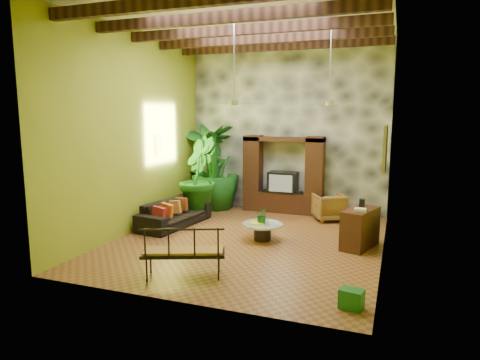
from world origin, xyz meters
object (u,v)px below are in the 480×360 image
at_px(ceiling_fan_front, 234,93).
at_px(ceiling_fan_back, 329,95).
at_px(iron_bench, 181,250).
at_px(sofa, 175,213).
at_px(coffee_table, 262,229).
at_px(tall_plant_a, 207,164).
at_px(side_console, 360,228).
at_px(green_bin, 352,299).
at_px(tall_plant_b, 197,177).
at_px(entertainment_center, 283,180).
at_px(wicker_armchair, 329,207).
at_px(tall_plant_c, 215,167).

relative_size(ceiling_fan_front, ceiling_fan_back, 1.00).
bearing_deg(iron_bench, ceiling_fan_back, 40.66).
distance_m(sofa, iron_bench, 3.76).
height_order(coffee_table, iron_bench, iron_bench).
relative_size(ceiling_fan_front, tall_plant_a, 0.69).
bearing_deg(side_console, green_bin, -69.36).
bearing_deg(green_bin, tall_plant_b, 136.78).
xyz_separation_m(sofa, tall_plant_b, (0.12, 1.16, 0.82)).
bearing_deg(iron_bench, sofa, 98.96).
relative_size(entertainment_center, ceiling_fan_back, 1.29).
relative_size(ceiling_fan_front, coffee_table, 1.94).
bearing_deg(ceiling_fan_front, wicker_armchair, 60.90).
height_order(entertainment_center, side_console, entertainment_center).
bearing_deg(entertainment_center, wicker_armchair, -19.54).
bearing_deg(tall_plant_c, coffee_table, -48.79).
bearing_deg(iron_bench, side_console, 24.21).
bearing_deg(coffee_table, sofa, 169.98).
relative_size(tall_plant_b, green_bin, 6.59).
height_order(entertainment_center, tall_plant_b, tall_plant_b).
xyz_separation_m(wicker_armchair, green_bin, (1.17, -5.38, -0.22)).
xyz_separation_m(ceiling_fan_front, ceiling_fan_back, (1.80, 1.60, 0.00)).
bearing_deg(coffee_table, green_bin, -51.16).
relative_size(tall_plant_c, iron_bench, 1.65).
bearing_deg(entertainment_center, green_bin, -65.84).
height_order(tall_plant_a, tall_plant_c, tall_plant_a).
bearing_deg(wicker_armchair, ceiling_fan_front, 31.99).
relative_size(coffee_table, side_console, 0.88).
distance_m(wicker_armchair, tall_plant_a, 4.11).
distance_m(entertainment_center, tall_plant_b, 2.58).
relative_size(tall_plant_b, coffee_table, 2.40).
xyz_separation_m(ceiling_fan_front, side_console, (2.70, 0.78, -2.96)).
bearing_deg(green_bin, side_console, 92.79).
xyz_separation_m(ceiling_fan_front, tall_plant_c, (-1.91, 3.30, -2.09)).
bearing_deg(coffee_table, iron_bench, -103.57).
height_order(ceiling_fan_front, wicker_armchair, ceiling_fan_front).
height_order(entertainment_center, iron_bench, entertainment_center).
bearing_deg(tall_plant_a, tall_plant_b, -77.32).
distance_m(sofa, tall_plant_a, 2.70).
height_order(entertainment_center, ceiling_fan_front, ceiling_fan_front).
bearing_deg(entertainment_center, ceiling_fan_front, -93.24).
bearing_deg(green_bin, ceiling_fan_back, 104.81).
xyz_separation_m(ceiling_fan_back, wicker_armchair, (-0.12, 1.41, -3.03)).
bearing_deg(side_console, ceiling_fan_back, 155.46).
bearing_deg(entertainment_center, side_console, -47.82).
bearing_deg(side_console, coffee_table, -156.21).
height_order(ceiling_fan_back, tall_plant_a, ceiling_fan_back).
height_order(ceiling_fan_front, iron_bench, ceiling_fan_front).
distance_m(ceiling_fan_front, wicker_armchair, 4.59).
distance_m(ceiling_fan_back, wicker_armchair, 3.35).
relative_size(ceiling_fan_front, green_bin, 5.32).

